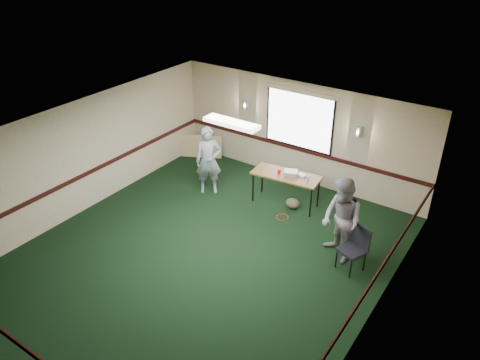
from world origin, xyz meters
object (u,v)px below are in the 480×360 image
Objects in this scene: conference_chair at (356,245)px; person_right at (342,220)px; folding_table at (286,177)px; projector at (291,173)px; person_left at (208,160)px.

person_right is at bearing -175.92° from conference_chair.
projector reaches higher than folding_table.
projector is 0.18× the size of person_left.
person_left is at bearing -168.94° from conference_chair.
projector is at bearing -21.38° from person_left.
folding_table is 5.39× the size of projector.
person_left is (-2.01, -0.61, 0.01)m from projector.
folding_table is 1.79× the size of conference_chair.
folding_table is at bearing -178.39° from projector.
projector is at bearing 169.68° from conference_chair.
projector is 0.33× the size of conference_chair.
projector is at bearing 20.01° from folding_table.
projector is 2.24m from person_right.
conference_chair is 0.52× the size of person_right.
person_right is (3.86, -0.64, 0.03)m from person_left.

